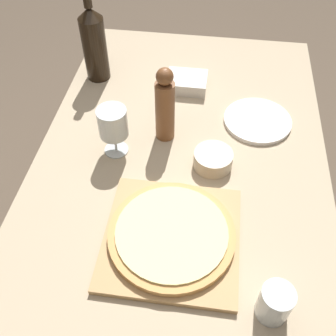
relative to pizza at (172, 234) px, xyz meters
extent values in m
plane|color=brown|center=(-0.01, 0.18, -0.80)|extent=(12.00, 12.00, 0.00)
cube|color=tan|center=(-0.01, 0.18, -0.04)|extent=(0.88, 1.64, 0.03)
cylinder|color=brown|center=(-0.39, 0.93, -0.43)|extent=(0.06, 0.06, 0.74)
cylinder|color=brown|center=(0.37, 0.93, -0.43)|extent=(0.06, 0.06, 0.74)
cube|color=tan|center=(0.00, 0.00, -0.02)|extent=(0.34, 0.34, 0.02)
cylinder|color=tan|center=(0.00, 0.00, 0.00)|extent=(0.32, 0.32, 0.02)
cylinder|color=beige|center=(0.00, 0.00, 0.01)|extent=(0.28, 0.28, 0.01)
cylinder|color=black|center=(-0.36, 0.66, 0.08)|extent=(0.08, 0.08, 0.23)
cone|color=black|center=(-0.36, 0.66, 0.22)|extent=(0.08, 0.08, 0.04)
cylinder|color=brown|center=(-0.07, 0.38, 0.07)|extent=(0.06, 0.06, 0.20)
sphere|color=brown|center=(-0.07, 0.38, 0.20)|extent=(0.05, 0.05, 0.05)
cylinder|color=silver|center=(-0.21, 0.29, -0.03)|extent=(0.07, 0.07, 0.00)
cylinder|color=silver|center=(-0.21, 0.29, 0.01)|extent=(0.01, 0.01, 0.06)
cylinder|color=silver|center=(-0.21, 0.29, 0.09)|extent=(0.09, 0.09, 0.09)
cylinder|color=beige|center=(0.09, 0.27, 0.00)|extent=(0.12, 0.12, 0.05)
cylinder|color=silver|center=(0.24, -0.15, 0.02)|extent=(0.07, 0.07, 0.10)
cylinder|color=white|center=(0.22, 0.48, -0.02)|extent=(0.22, 0.22, 0.01)
cube|color=beige|center=(-0.03, 0.64, -0.01)|extent=(0.14, 0.12, 0.04)
camera|label=1|loc=(0.06, -0.52, 0.85)|focal=42.00mm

